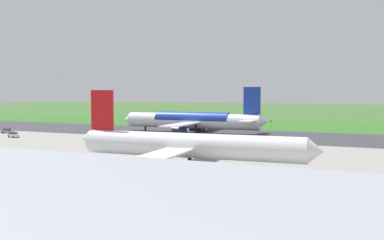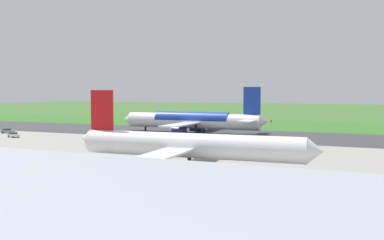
% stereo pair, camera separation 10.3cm
% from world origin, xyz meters
% --- Properties ---
extents(ground_plane, '(800.00, 800.00, 0.00)m').
position_xyz_m(ground_plane, '(0.00, 0.00, 0.00)').
color(ground_plane, '#3D662D').
extents(runway_asphalt, '(600.00, 38.24, 0.06)m').
position_xyz_m(runway_asphalt, '(0.00, 0.00, 0.03)').
color(runway_asphalt, '#38383D').
rests_on(runway_asphalt, ground).
extents(apron_concrete, '(440.00, 110.00, 0.05)m').
position_xyz_m(apron_concrete, '(0.00, 60.83, 0.03)').
color(apron_concrete, gray).
rests_on(apron_concrete, ground).
extents(grass_verge_foreground, '(600.00, 80.00, 0.04)m').
position_xyz_m(grass_verge_foreground, '(0.00, -36.26, 0.02)').
color(grass_verge_foreground, '#346B27').
rests_on(grass_verge_foreground, ground).
extents(airliner_main, '(54.05, 44.14, 15.88)m').
position_xyz_m(airliner_main, '(9.39, -0.01, 4.35)').
color(airliner_main, white).
rests_on(airliner_main, ground).
extents(airliner_parked_mid, '(49.67, 40.62, 14.50)m').
position_xyz_m(airliner_parked_mid, '(-16.20, 60.44, 3.96)').
color(airliner_parked_mid, white).
rests_on(airliner_parked_mid, ground).
extents(service_car_followme, '(4.54, 2.90, 1.62)m').
position_xyz_m(service_car_followme, '(54.60, 36.07, 0.84)').
color(service_car_followme, silver).
rests_on(service_car_followme, ground).
extents(service_car_ops, '(4.56, 3.16, 1.62)m').
position_xyz_m(service_car_ops, '(67.36, 26.61, 0.84)').
color(service_car_ops, gray).
rests_on(service_car_ops, ground).
extents(no_stopping_sign, '(0.60, 0.10, 2.89)m').
position_xyz_m(no_stopping_sign, '(-9.81, -33.72, 1.70)').
color(no_stopping_sign, slate).
rests_on(no_stopping_sign, ground).
extents(traffic_cone_orange, '(0.40, 0.40, 0.55)m').
position_xyz_m(traffic_cone_orange, '(-4.82, -37.44, 0.28)').
color(traffic_cone_orange, orange).
rests_on(traffic_cone_orange, ground).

